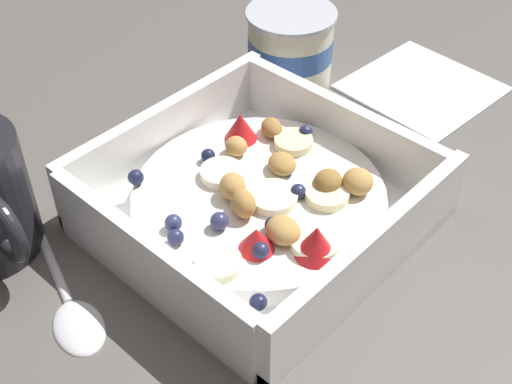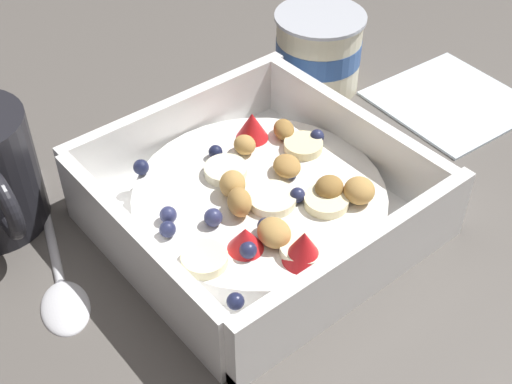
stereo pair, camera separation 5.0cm
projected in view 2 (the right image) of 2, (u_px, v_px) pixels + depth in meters
name	position (u px, v px, depth m)	size (l,w,h in m)	color
ground_plane	(245.00, 208.00, 0.53)	(2.40, 2.40, 0.00)	#56514C
fruit_bowl	(258.00, 204.00, 0.50)	(0.21, 0.21, 0.06)	white
spoon	(59.00, 276.00, 0.47)	(0.07, 0.17, 0.01)	silver
yogurt_cup	(318.00, 51.00, 0.63)	(0.08, 0.08, 0.07)	beige
folded_napkin	(451.00, 100.00, 0.63)	(0.12, 0.12, 0.01)	silver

